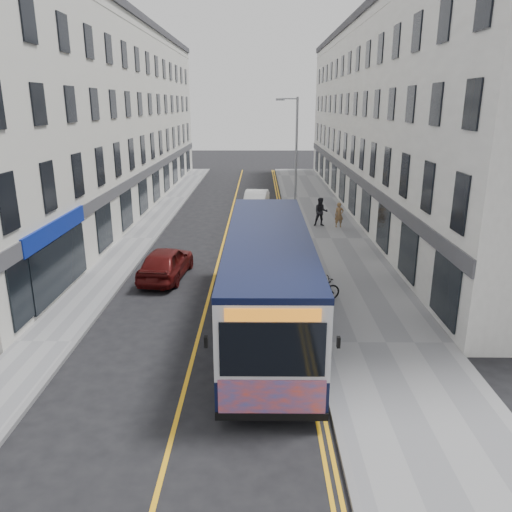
{
  "coord_description": "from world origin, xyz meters",
  "views": [
    {
      "loc": [
        2.09,
        -16.07,
        7.63
      ],
      "look_at": [
        1.94,
        3.6,
        1.6
      ],
      "focal_mm": 35.0,
      "sensor_mm": 36.0,
      "label": 1
    }
  ],
  "objects_px": {
    "pedestrian_near": "(339,215)",
    "car_maroon": "(166,263)",
    "streetlamp": "(295,160)",
    "pedestrian_far": "(321,212)",
    "bicycle": "(318,289)",
    "city_bus": "(268,276)",
    "car_white": "(256,201)"
  },
  "relations": [
    {
      "from": "pedestrian_near",
      "to": "car_maroon",
      "type": "relative_size",
      "value": 0.36
    },
    {
      "from": "streetlamp",
      "to": "pedestrian_near",
      "type": "distance_m",
      "value": 4.61
    },
    {
      "from": "streetlamp",
      "to": "pedestrian_far",
      "type": "bearing_deg",
      "value": 30.31
    },
    {
      "from": "streetlamp",
      "to": "bicycle",
      "type": "xyz_separation_m",
      "value": [
        0.23,
        -11.62,
        -3.78
      ]
    },
    {
      "from": "streetlamp",
      "to": "city_bus",
      "type": "height_order",
      "value": "streetlamp"
    },
    {
      "from": "bicycle",
      "to": "car_maroon",
      "type": "bearing_deg",
      "value": 49.49
    },
    {
      "from": "pedestrian_far",
      "to": "bicycle",
      "type": "bearing_deg",
      "value": -97.25
    },
    {
      "from": "streetlamp",
      "to": "pedestrian_far",
      "type": "height_order",
      "value": "streetlamp"
    },
    {
      "from": "bicycle",
      "to": "car_white",
      "type": "bearing_deg",
      "value": -7.7
    },
    {
      "from": "city_bus",
      "to": "pedestrian_near",
      "type": "relative_size",
      "value": 7.67
    },
    {
      "from": "city_bus",
      "to": "bicycle",
      "type": "xyz_separation_m",
      "value": [
        2.01,
        2.16,
        -1.31
      ]
    },
    {
      "from": "pedestrian_near",
      "to": "streetlamp",
      "type": "bearing_deg",
      "value": -172.98
    },
    {
      "from": "city_bus",
      "to": "pedestrian_far",
      "type": "xyz_separation_m",
      "value": [
        3.59,
        14.84,
        -0.88
      ]
    },
    {
      "from": "streetlamp",
      "to": "car_white",
      "type": "height_order",
      "value": "streetlamp"
    },
    {
      "from": "pedestrian_near",
      "to": "pedestrian_far",
      "type": "bearing_deg",
      "value": 157.89
    },
    {
      "from": "streetlamp",
      "to": "car_maroon",
      "type": "xyz_separation_m",
      "value": [
        -6.32,
        -8.64,
        -3.64
      ]
    },
    {
      "from": "car_maroon",
      "to": "pedestrian_near",
      "type": "bearing_deg",
      "value": -128.62
    },
    {
      "from": "pedestrian_near",
      "to": "car_white",
      "type": "distance_m",
      "value": 7.6
    },
    {
      "from": "car_white",
      "to": "pedestrian_near",
      "type": "bearing_deg",
      "value": -39.54
    },
    {
      "from": "city_bus",
      "to": "car_white",
      "type": "xyz_separation_m",
      "value": [
        -0.59,
        20.0,
        -1.16
      ]
    },
    {
      "from": "car_white",
      "to": "car_maroon",
      "type": "relative_size",
      "value": 1.05
    },
    {
      "from": "bicycle",
      "to": "pedestrian_near",
      "type": "distance_m",
      "value": 12.69
    },
    {
      "from": "pedestrian_near",
      "to": "pedestrian_far",
      "type": "relative_size",
      "value": 0.86
    },
    {
      "from": "streetlamp",
      "to": "pedestrian_far",
      "type": "distance_m",
      "value": 3.95
    },
    {
      "from": "pedestrian_near",
      "to": "car_white",
      "type": "relative_size",
      "value": 0.34
    },
    {
      "from": "bicycle",
      "to": "streetlamp",
      "type": "bearing_deg",
      "value": -14.86
    },
    {
      "from": "pedestrian_far",
      "to": "car_white",
      "type": "bearing_deg",
      "value": 128.81
    },
    {
      "from": "city_bus",
      "to": "streetlamp",
      "type": "bearing_deg",
      "value": 82.64
    },
    {
      "from": "pedestrian_far",
      "to": "car_maroon",
      "type": "relative_size",
      "value": 0.42
    },
    {
      "from": "bicycle",
      "to": "pedestrian_near",
      "type": "height_order",
      "value": "pedestrian_near"
    },
    {
      "from": "streetlamp",
      "to": "bicycle",
      "type": "distance_m",
      "value": 12.23
    },
    {
      "from": "bicycle",
      "to": "pedestrian_far",
      "type": "distance_m",
      "value": 12.78
    }
  ]
}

